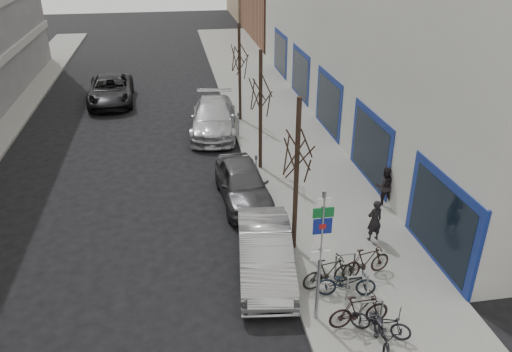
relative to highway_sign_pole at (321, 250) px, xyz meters
name	(u,v)px	position (x,y,z in m)	size (l,w,h in m)	color
ground	(231,332)	(-2.40, 0.01, -2.46)	(120.00, 120.00, 0.00)	black
sidewalk_east	(300,165)	(2.10, 10.01, -2.38)	(5.00, 70.00, 0.15)	slate
commercial_building	(492,26)	(14.60, 16.01, 2.54)	(20.00, 32.00, 10.00)	#B7B7B2
highway_sign_pole	(321,250)	(0.00, 0.00, 0.00)	(0.55, 0.10, 4.20)	gray
bike_rack	(357,284)	(1.40, 0.61, -1.80)	(0.66, 2.26, 0.83)	gray
tree_near	(298,140)	(0.20, 3.51, 1.65)	(1.80, 1.80, 5.50)	black
tree_mid	(261,83)	(0.20, 10.01, 1.65)	(1.80, 1.80, 5.50)	black
tree_far	(239,50)	(0.20, 16.51, 1.65)	(1.80, 1.80, 5.50)	black
meter_front	(284,237)	(-0.25, 3.01, -1.54)	(0.10, 0.08, 1.27)	gray
meter_mid	(256,166)	(-0.25, 8.51, -1.54)	(0.10, 0.08, 1.27)	gray
meter_back	(238,122)	(-0.25, 14.01, -1.54)	(0.10, 0.08, 1.27)	gray
bike_near_left	(383,332)	(1.36, -1.37, -1.76)	(0.54, 1.80, 1.10)	black
bike_near_right	(359,310)	(1.06, -0.47, -1.78)	(0.52, 1.75, 1.06)	black
bike_mid_curb	(346,280)	(1.13, 0.80, -1.77)	(0.53, 1.77, 1.08)	black
bike_mid_inner	(329,272)	(0.74, 1.30, -1.78)	(0.52, 1.74, 1.06)	black
bike_far_curb	(381,320)	(1.52, -0.88, -1.81)	(0.49, 1.63, 1.00)	black
bike_far_inner	(366,261)	(2.05, 1.60, -1.77)	(0.52, 1.76, 1.07)	black
parked_car_front	(265,253)	(-1.00, 2.44, -1.68)	(1.65, 4.74, 1.56)	#A4A4A9
parked_car_mid	(243,183)	(-1.00, 7.33, -1.67)	(1.86, 4.63, 1.58)	#434348
parked_car_back	(214,118)	(-1.45, 15.07, -1.62)	(2.35, 5.77, 1.68)	#B8B8BD
lane_car	(111,90)	(-7.38, 21.38, -1.65)	(2.68, 5.82, 1.62)	black
pedestrian_near	(375,220)	(3.05, 3.49, -1.53)	(0.57, 0.37, 1.55)	black
pedestrian_far	(384,185)	(4.40, 5.88, -1.51)	(0.59, 0.40, 1.60)	black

